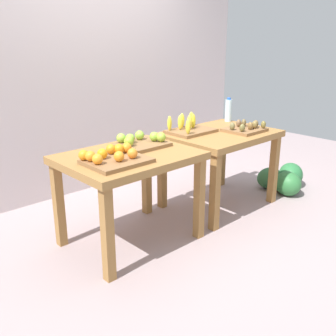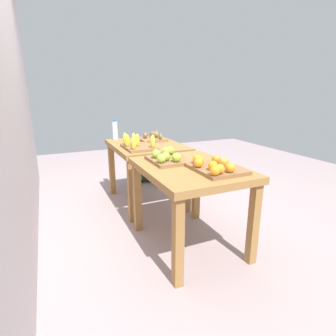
{
  "view_description": "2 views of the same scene",
  "coord_description": "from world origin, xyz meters",
  "px_view_note": "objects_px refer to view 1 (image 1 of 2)",
  "views": [
    {
      "loc": [
        -2.34,
        -2.35,
        1.62
      ],
      "look_at": [
        -0.1,
        0.04,
        0.53
      ],
      "focal_mm": 41.67,
      "sensor_mm": 36.0,
      "label": 1
    },
    {
      "loc": [
        -2.53,
        1.1,
        1.39
      ],
      "look_at": [
        0.0,
        -0.05,
        0.59
      ],
      "focal_mm": 28.88,
      "sensor_mm": 36.0,
      "label": 2
    }
  ],
  "objects_px": {
    "orange_bin": "(113,158)",
    "apple_bin": "(141,142)",
    "water_bottle": "(228,110)",
    "display_table_left": "(129,168)",
    "kiwi_bin": "(245,128)",
    "banana_crate": "(189,128)",
    "watermelon_pile": "(284,178)",
    "display_table_right": "(220,143)"
  },
  "relations": [
    {
      "from": "display_table_left",
      "to": "banana_crate",
      "type": "height_order",
      "value": "banana_crate"
    },
    {
      "from": "water_bottle",
      "to": "kiwi_bin",
      "type": "bearing_deg",
      "value": -122.1
    },
    {
      "from": "display_table_left",
      "to": "apple_bin",
      "type": "relative_size",
      "value": 2.57
    },
    {
      "from": "display_table_right",
      "to": "display_table_left",
      "type": "bearing_deg",
      "value": 180.0
    },
    {
      "from": "kiwi_bin",
      "to": "watermelon_pile",
      "type": "height_order",
      "value": "kiwi_bin"
    },
    {
      "from": "display_table_left",
      "to": "kiwi_bin",
      "type": "relative_size",
      "value": 2.89
    },
    {
      "from": "kiwi_bin",
      "to": "banana_crate",
      "type": "bearing_deg",
      "value": 141.73
    },
    {
      "from": "orange_bin",
      "to": "water_bottle",
      "type": "relative_size",
      "value": 1.75
    },
    {
      "from": "display_table_left",
      "to": "kiwi_bin",
      "type": "height_order",
      "value": "kiwi_bin"
    },
    {
      "from": "display_table_right",
      "to": "kiwi_bin",
      "type": "xyz_separation_m",
      "value": [
        0.19,
        -0.15,
        0.14
      ]
    },
    {
      "from": "display_table_right",
      "to": "orange_bin",
      "type": "bearing_deg",
      "value": -175.53
    },
    {
      "from": "orange_bin",
      "to": "banana_crate",
      "type": "xyz_separation_m",
      "value": [
        1.09,
        0.29,
        0.0
      ]
    },
    {
      "from": "apple_bin",
      "to": "watermelon_pile",
      "type": "height_order",
      "value": "apple_bin"
    },
    {
      "from": "banana_crate",
      "to": "watermelon_pile",
      "type": "bearing_deg",
      "value": -21.31
    },
    {
      "from": "kiwi_bin",
      "to": "water_bottle",
      "type": "distance_m",
      "value": 0.51
    },
    {
      "from": "apple_bin",
      "to": "orange_bin",
      "type": "bearing_deg",
      "value": -153.09
    },
    {
      "from": "display_table_left",
      "to": "banana_crate",
      "type": "xyz_separation_m",
      "value": [
        0.87,
        0.19,
        0.15
      ]
    },
    {
      "from": "water_bottle",
      "to": "display_table_left",
      "type": "bearing_deg",
      "value": -170.23
    },
    {
      "from": "apple_bin",
      "to": "banana_crate",
      "type": "bearing_deg",
      "value": 6.29
    },
    {
      "from": "display_table_right",
      "to": "water_bottle",
      "type": "bearing_deg",
      "value": 30.79
    },
    {
      "from": "apple_bin",
      "to": "banana_crate",
      "type": "xyz_separation_m",
      "value": [
        0.66,
        0.07,
        0.0
      ]
    },
    {
      "from": "watermelon_pile",
      "to": "display_table_right",
      "type": "bearing_deg",
      "value": 164.21
    },
    {
      "from": "kiwi_bin",
      "to": "watermelon_pile",
      "type": "relative_size",
      "value": 0.55
    },
    {
      "from": "display_table_left",
      "to": "display_table_right",
      "type": "distance_m",
      "value": 1.12
    },
    {
      "from": "banana_crate",
      "to": "water_bottle",
      "type": "distance_m",
      "value": 0.71
    },
    {
      "from": "display_table_right",
      "to": "watermelon_pile",
      "type": "xyz_separation_m",
      "value": [
        0.86,
        -0.24,
        -0.52
      ]
    },
    {
      "from": "orange_bin",
      "to": "apple_bin",
      "type": "bearing_deg",
      "value": 26.91
    },
    {
      "from": "display_table_right",
      "to": "water_bottle",
      "type": "xyz_separation_m",
      "value": [
        0.45,
        0.27,
        0.23
      ]
    },
    {
      "from": "display_table_right",
      "to": "watermelon_pile",
      "type": "height_order",
      "value": "display_table_right"
    },
    {
      "from": "banana_crate",
      "to": "water_bottle",
      "type": "bearing_deg",
      "value": 6.77
    },
    {
      "from": "display_table_right",
      "to": "banana_crate",
      "type": "distance_m",
      "value": 0.35
    },
    {
      "from": "orange_bin",
      "to": "water_bottle",
      "type": "height_order",
      "value": "water_bottle"
    },
    {
      "from": "orange_bin",
      "to": "watermelon_pile",
      "type": "bearing_deg",
      "value": -3.59
    },
    {
      "from": "apple_bin",
      "to": "watermelon_pile",
      "type": "relative_size",
      "value": 0.62
    },
    {
      "from": "orange_bin",
      "to": "watermelon_pile",
      "type": "distance_m",
      "value": 2.3
    },
    {
      "from": "kiwi_bin",
      "to": "water_bottle",
      "type": "xyz_separation_m",
      "value": [
        0.27,
        0.43,
        0.09
      ]
    },
    {
      "from": "display_table_left",
      "to": "orange_bin",
      "type": "distance_m",
      "value": 0.29
    },
    {
      "from": "banana_crate",
      "to": "water_bottle",
      "type": "height_order",
      "value": "water_bottle"
    },
    {
      "from": "water_bottle",
      "to": "watermelon_pile",
      "type": "height_order",
      "value": "water_bottle"
    },
    {
      "from": "orange_bin",
      "to": "kiwi_bin",
      "type": "bearing_deg",
      "value": -1.86
    },
    {
      "from": "display_table_left",
      "to": "apple_bin",
      "type": "xyz_separation_m",
      "value": [
        0.21,
        0.12,
        0.15
      ]
    },
    {
      "from": "apple_bin",
      "to": "kiwi_bin",
      "type": "distance_m",
      "value": 1.13
    }
  ]
}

